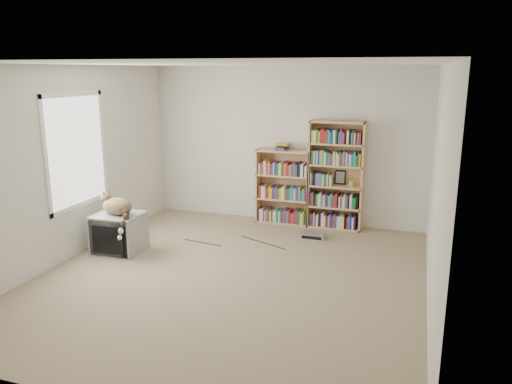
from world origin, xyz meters
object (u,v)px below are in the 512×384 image
(cat, at_px, (118,210))
(bookcase_short, at_px, (284,190))
(crt_tv, at_px, (119,233))
(dvd_player, at_px, (313,235))
(bookcase_tall, at_px, (336,178))

(cat, relative_size, bookcase_short, 0.51)
(crt_tv, xyz_separation_m, dvd_player, (2.41, 1.39, -0.23))
(cat, bearing_deg, bookcase_short, 60.67)
(cat, bearing_deg, bookcase_tall, 49.39)
(bookcase_tall, xyz_separation_m, bookcase_short, (-0.84, 0.00, -0.26))
(crt_tv, bearing_deg, bookcase_tall, 36.23)
(crt_tv, distance_m, dvd_player, 2.79)
(crt_tv, height_order, bookcase_tall, bookcase_tall)
(cat, xyz_separation_m, bookcase_tall, (2.57, 2.08, 0.18))
(cat, relative_size, bookcase_tall, 0.36)
(crt_tv, relative_size, bookcase_short, 0.52)
(crt_tv, distance_m, bookcase_tall, 3.34)
(crt_tv, xyz_separation_m, bookcase_short, (1.78, 2.01, 0.28))
(bookcase_short, height_order, dvd_player, bookcase_short)
(bookcase_tall, relative_size, bookcase_short, 1.41)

